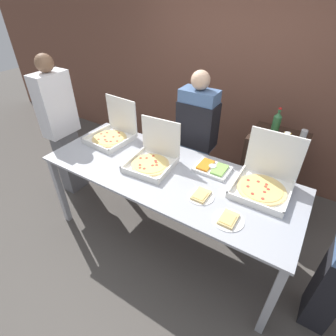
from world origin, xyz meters
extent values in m
plane|color=#514C47|center=(0.00, 0.00, 0.00)|extent=(16.00, 16.00, 0.00)
cube|color=brown|center=(0.00, 1.70, 1.40)|extent=(10.00, 0.06, 2.80)
cube|color=#A8AAB2|center=(0.00, 0.00, 0.90)|extent=(2.45, 0.95, 0.02)
cube|color=#A8AAB2|center=(-1.17, -0.42, 0.44)|extent=(0.06, 0.06, 0.89)
cube|color=#A8AAB2|center=(1.17, -0.42, 0.44)|extent=(0.06, 0.06, 0.89)
cube|color=#A8AAB2|center=(-1.17, 0.42, 0.44)|extent=(0.06, 0.06, 0.89)
cube|color=#A8AAB2|center=(1.17, 0.42, 0.44)|extent=(0.06, 0.06, 0.89)
cube|color=white|center=(-0.19, -0.02, 0.92)|extent=(0.45, 0.45, 0.02)
cube|color=white|center=(-0.18, -0.22, 0.95)|extent=(0.42, 0.05, 0.04)
cube|color=white|center=(-0.39, -0.03, 0.95)|extent=(0.05, 0.42, 0.04)
cube|color=white|center=(0.01, 0.00, 0.95)|extent=(0.05, 0.42, 0.04)
cube|color=white|center=(-0.21, 0.20, 1.13)|extent=(0.42, 0.05, 0.40)
cylinder|color=#E5C17A|center=(-0.19, -0.02, 0.94)|extent=(0.37, 0.37, 0.02)
cylinder|color=#EFCC70|center=(-0.19, -0.02, 0.95)|extent=(0.31, 0.31, 0.00)
cylinder|color=#C13D2D|center=(-0.12, -0.01, 0.96)|extent=(0.03, 0.03, 0.00)
cylinder|color=#C13D2D|center=(-0.15, 0.02, 0.96)|extent=(0.03, 0.03, 0.00)
cylinder|color=#C13D2D|center=(-0.17, 0.04, 0.96)|extent=(0.03, 0.03, 0.00)
cylinder|color=#C13D2D|center=(-0.24, 0.10, 0.96)|extent=(0.03, 0.03, 0.00)
cylinder|color=#C13D2D|center=(-0.27, 0.04, 0.96)|extent=(0.03, 0.03, 0.00)
cylinder|color=#C13D2D|center=(-0.32, 0.01, 0.96)|extent=(0.03, 0.03, 0.00)
cylinder|color=#C13D2D|center=(-0.26, -0.09, 0.96)|extent=(0.03, 0.03, 0.00)
cylinder|color=#C13D2D|center=(-0.23, -0.13, 0.96)|extent=(0.03, 0.03, 0.00)
cylinder|color=#C13D2D|center=(-0.19, -0.12, 0.96)|extent=(0.03, 0.03, 0.00)
cylinder|color=#C13D2D|center=(-0.15, -0.03, 0.96)|extent=(0.03, 0.03, 0.00)
cube|color=white|center=(0.82, 0.19, 0.92)|extent=(0.47, 0.47, 0.02)
cube|color=white|center=(0.82, -0.03, 0.95)|extent=(0.46, 0.02, 0.04)
cube|color=white|center=(0.60, 0.19, 0.95)|extent=(0.02, 0.46, 0.04)
cube|color=white|center=(1.04, 0.19, 0.95)|extent=(0.02, 0.46, 0.04)
cube|color=white|center=(0.82, 0.43, 1.15)|extent=(0.46, 0.02, 0.44)
cylinder|color=#E5C17A|center=(0.82, 0.19, 0.94)|extent=(0.41, 0.41, 0.02)
cylinder|color=#EFCC70|center=(0.82, 0.19, 0.95)|extent=(0.35, 0.35, 0.00)
cylinder|color=#C13D2D|center=(0.87, 0.20, 0.96)|extent=(0.03, 0.03, 0.00)
cylinder|color=#C13D2D|center=(0.84, 0.22, 0.96)|extent=(0.03, 0.03, 0.00)
cylinder|color=#C13D2D|center=(0.84, 0.26, 0.96)|extent=(0.03, 0.03, 0.00)
cylinder|color=#C13D2D|center=(0.77, 0.26, 0.96)|extent=(0.03, 0.03, 0.00)
cylinder|color=#C13D2D|center=(0.69, 0.23, 0.96)|extent=(0.03, 0.03, 0.00)
cylinder|color=#C13D2D|center=(0.71, 0.15, 0.96)|extent=(0.03, 0.03, 0.00)
cylinder|color=#C13D2D|center=(0.78, 0.07, 0.96)|extent=(0.03, 0.03, 0.00)
cylinder|color=#C13D2D|center=(0.87, 0.06, 0.96)|extent=(0.03, 0.03, 0.00)
cylinder|color=#C13D2D|center=(0.86, 0.15, 0.96)|extent=(0.03, 0.03, 0.00)
cube|color=white|center=(-0.87, 0.15, 0.92)|extent=(0.46, 0.46, 0.02)
cube|color=white|center=(-0.89, -0.06, 0.95)|extent=(0.43, 0.04, 0.04)
cube|color=white|center=(-1.08, 0.17, 0.95)|extent=(0.04, 0.43, 0.04)
cube|color=white|center=(-0.67, 0.14, 0.95)|extent=(0.04, 0.43, 0.04)
cube|color=white|center=(-0.86, 0.38, 1.14)|extent=(0.43, 0.04, 0.41)
cylinder|color=#E5C17A|center=(-0.87, 0.15, 0.94)|extent=(0.38, 0.38, 0.02)
cylinder|color=#EFCC70|center=(-0.87, 0.15, 0.95)|extent=(0.33, 0.33, 0.00)
cylinder|color=#C13D2D|center=(-0.74, 0.14, 0.96)|extent=(0.03, 0.03, 0.00)
cylinder|color=#C13D2D|center=(-0.84, 0.19, 0.96)|extent=(0.03, 0.03, 0.00)
cylinder|color=#C13D2D|center=(-0.80, 0.24, 0.96)|extent=(0.03, 0.03, 0.00)
cylinder|color=#C13D2D|center=(-0.86, 0.29, 0.96)|extent=(0.03, 0.03, 0.00)
cylinder|color=#C13D2D|center=(-0.97, 0.22, 0.96)|extent=(0.03, 0.03, 0.00)
cylinder|color=#C13D2D|center=(-1.01, 0.17, 0.96)|extent=(0.03, 0.03, 0.00)
cylinder|color=#C13D2D|center=(-0.94, 0.14, 0.96)|extent=(0.03, 0.03, 0.00)
cylinder|color=#C13D2D|center=(-0.95, 0.06, 0.96)|extent=(0.03, 0.03, 0.00)
cylinder|color=#C13D2D|center=(-0.87, 0.09, 0.96)|extent=(0.03, 0.03, 0.00)
cylinder|color=#C13D2D|center=(-0.83, 0.07, 0.96)|extent=(0.03, 0.03, 0.00)
cylinder|color=#C13D2D|center=(-0.80, 0.09, 0.96)|extent=(0.03, 0.03, 0.00)
cylinder|color=white|center=(0.71, -0.27, 0.92)|extent=(0.24, 0.24, 0.01)
cube|color=#E5C17A|center=(0.71, -0.27, 0.93)|extent=(0.12, 0.17, 0.02)
cube|color=#EFCC70|center=(0.71, -0.28, 0.94)|extent=(0.09, 0.12, 0.01)
cylinder|color=white|center=(0.41, -0.14, 0.92)|extent=(0.22, 0.22, 0.01)
cube|color=#E5C17A|center=(0.41, -0.14, 0.93)|extent=(0.12, 0.17, 0.02)
cube|color=#EFCC70|center=(0.41, -0.15, 0.94)|extent=(0.09, 0.12, 0.01)
cube|color=white|center=(0.34, 0.25, 0.93)|extent=(0.32, 0.24, 0.03)
cube|color=orange|center=(0.27, 0.25, 0.95)|extent=(0.11, 0.19, 0.02)
cube|color=#8CC65B|center=(0.41, 0.25, 0.95)|extent=(0.11, 0.19, 0.02)
cylinder|color=white|center=(0.34, 0.25, 0.95)|extent=(0.07, 0.07, 0.02)
cube|color=black|center=(0.75, 1.07, 0.51)|extent=(0.60, 0.50, 1.02)
cylinder|color=#2D6638|center=(0.68, 1.10, 1.12)|extent=(0.08, 0.08, 0.20)
cone|color=#2D6638|center=(0.68, 1.10, 1.24)|extent=(0.08, 0.08, 0.05)
cylinder|color=#2D6638|center=(0.68, 1.10, 1.28)|extent=(0.03, 0.03, 0.03)
cylinder|color=red|center=(0.68, 1.10, 1.31)|extent=(0.03, 0.03, 0.01)
cylinder|color=silver|center=(0.96, 1.09, 1.08)|extent=(0.07, 0.07, 0.12)
cylinder|color=silver|center=(0.96, 1.09, 1.14)|extent=(0.06, 0.06, 0.00)
cylinder|color=gold|center=(0.83, 0.94, 1.08)|extent=(0.07, 0.07, 0.12)
cylinder|color=silver|center=(0.83, 0.94, 1.14)|extent=(0.06, 0.06, 0.00)
cube|color=#2D2D38|center=(-0.08, 0.74, 0.40)|extent=(0.28, 0.20, 0.80)
cube|color=#4C6B99|center=(-0.08, 0.74, 1.14)|extent=(0.40, 0.22, 0.67)
cube|color=black|center=(-0.08, 0.74, 1.08)|extent=(0.42, 0.24, 0.51)
sphere|color=#D8AD8C|center=(-0.08, 0.74, 1.57)|extent=(0.20, 0.20, 0.20)
cube|color=black|center=(1.53, -0.06, 0.44)|extent=(0.20, 0.28, 0.88)
cube|color=slate|center=(-1.58, 0.06, 0.43)|extent=(0.20, 0.28, 0.85)
cube|color=white|center=(-1.58, 0.06, 1.22)|extent=(0.22, 0.40, 0.73)
sphere|color=brown|center=(-1.58, 0.06, 1.68)|extent=(0.19, 0.19, 0.19)
camera|label=1|loc=(1.06, -1.67, 2.39)|focal=28.00mm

